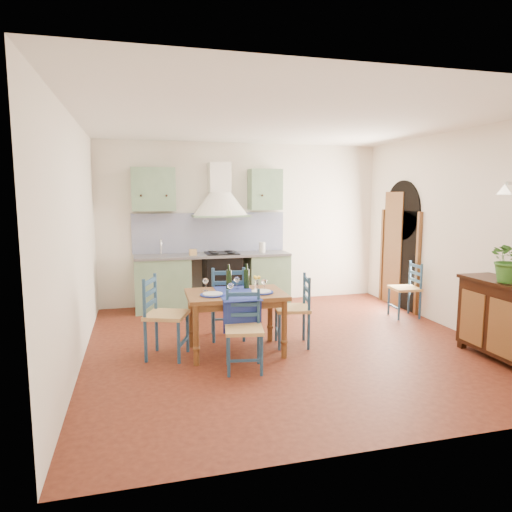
{
  "coord_description": "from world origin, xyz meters",
  "views": [
    {
      "loc": [
        -1.84,
        -5.39,
        1.93
      ],
      "look_at": [
        -0.34,
        0.3,
        1.12
      ],
      "focal_mm": 32.0,
      "sensor_mm": 36.0,
      "label": 1
    }
  ],
  "objects_px": {
    "dining_table": "(236,300)",
    "chair_near": "(244,330)",
    "sideboard": "(503,316)",
    "potted_plant": "(512,259)"
  },
  "relations": [
    {
      "from": "dining_table",
      "to": "chair_near",
      "type": "distance_m",
      "value": 0.59
    },
    {
      "from": "dining_table",
      "to": "chair_near",
      "type": "bearing_deg",
      "value": -93.62
    },
    {
      "from": "dining_table",
      "to": "chair_near",
      "type": "height_order",
      "value": "dining_table"
    },
    {
      "from": "dining_table",
      "to": "sideboard",
      "type": "xyz_separation_m",
      "value": [
        2.96,
        -1.0,
        -0.15
      ]
    },
    {
      "from": "chair_near",
      "to": "sideboard",
      "type": "distance_m",
      "value": 3.03
    },
    {
      "from": "chair_near",
      "to": "potted_plant",
      "type": "xyz_separation_m",
      "value": [
        2.95,
        -0.56,
        0.75
      ]
    },
    {
      "from": "chair_near",
      "to": "sideboard",
      "type": "height_order",
      "value": "sideboard"
    },
    {
      "from": "dining_table",
      "to": "sideboard",
      "type": "distance_m",
      "value": 3.13
    },
    {
      "from": "sideboard",
      "to": "potted_plant",
      "type": "relative_size",
      "value": 1.94
    },
    {
      "from": "dining_table",
      "to": "potted_plant",
      "type": "distance_m",
      "value": 3.17
    }
  ]
}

